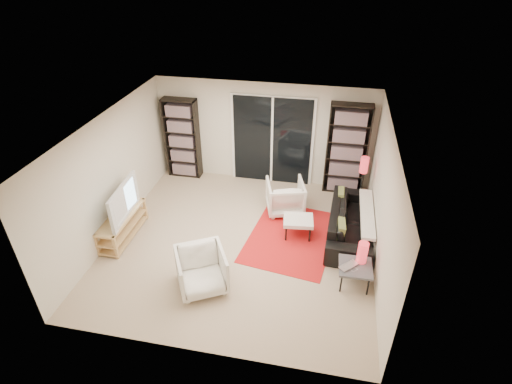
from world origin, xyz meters
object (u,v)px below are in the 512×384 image
bookshelf_left (182,139)px  armchair_back (285,196)px  armchair_front (202,270)px  floor_lamp (363,171)px  ottoman (298,221)px  sofa (351,222)px  bookshelf_right (347,150)px  side_table (355,268)px  tv_stand (123,225)px

bookshelf_left → armchair_back: bearing=-22.4°
armchair_front → floor_lamp: floor_lamp is taller
ottoman → armchair_front: bearing=-129.9°
armchair_front → floor_lamp: size_ratio=0.64×
bookshelf_left → sofa: size_ratio=0.91×
bookshelf_right → floor_lamp: bookshelf_right is taller
sofa → armchair_front: 3.11m
ottoman → floor_lamp: size_ratio=0.50×
bookshelf_left → side_table: bookshelf_left is taller
ottoman → floor_lamp: bearing=45.0°
ottoman → tv_stand: bearing=-168.2°
bookshelf_right → sofa: bookshelf_right is taller
sofa → floor_lamp: bearing=-7.1°
bookshelf_left → side_table: bearing=-36.6°
bookshelf_left → floor_lamp: bearing=-9.6°
side_table → floor_lamp: floor_lamp is taller
bookshelf_right → armchair_front: (-2.26, -3.60, -0.69)m
armchair_front → ottoman: 2.22m
sofa → ottoman: 1.04m
ottoman → side_table: (1.08, -1.14, 0.01)m
bookshelf_right → tv_stand: (-4.20, -2.60, -0.79)m
sofa → bookshelf_left: bearing=70.3°
armchair_front → ottoman: size_ratio=1.29×
tv_stand → armchair_front: 2.19m
floor_lamp → ottoman: bearing=-135.0°
ottoman → sofa: bearing=12.6°
bookshelf_left → armchair_back: 2.93m
bookshelf_right → floor_lamp: size_ratio=1.67×
bookshelf_right → side_table: bookshelf_right is taller
floor_lamp → bookshelf_left: bearing=170.4°
bookshelf_left → side_table: 5.14m
tv_stand → armchair_back: 3.36m
armchair_back → ottoman: armchair_back is taller
armchair_back → floor_lamp: 1.70m
tv_stand → sofa: 4.48m
tv_stand → ottoman: bearing=11.8°
ottoman → floor_lamp: 1.78m
side_table → floor_lamp: bearing=87.3°
sofa → armchair_back: size_ratio=2.73×
armchair_front → floor_lamp: bearing=19.4°
bookshelf_right → sofa: bearing=-83.8°
tv_stand → armchair_back: armchair_back is taller
armchair_back → floor_lamp: size_ratio=0.62×
floor_lamp → armchair_back: bearing=-166.4°
bookshelf_left → floor_lamp: 4.26m
bookshelf_left → ottoman: (3.02, -1.90, -0.63)m
tv_stand → side_table: size_ratio=2.39×
bookshelf_left → armchair_back: size_ratio=2.49×
bookshelf_right → armchair_back: (-1.20, -1.09, -0.69)m
tv_stand → floor_lamp: bearing=22.5°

